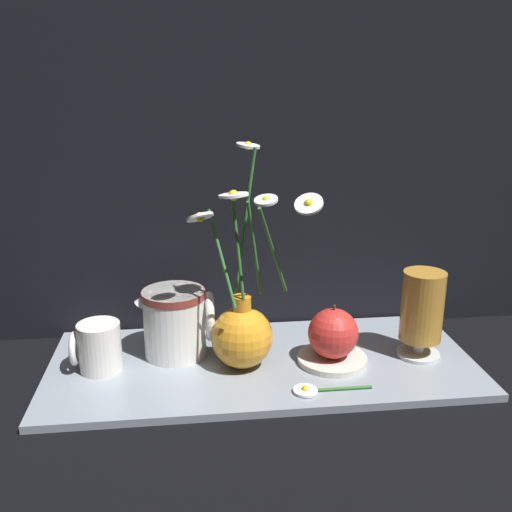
% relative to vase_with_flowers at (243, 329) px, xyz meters
% --- Properties ---
extents(ground_plane, '(6.00, 6.00, 0.00)m').
position_rel_vase_with_flowers_xyz_m(ground_plane, '(0.03, 0.01, -0.08)').
color(ground_plane, black).
extents(shelf, '(0.68, 0.29, 0.01)m').
position_rel_vase_with_flowers_xyz_m(shelf, '(0.03, 0.01, -0.07)').
color(shelf, gray).
rests_on(shelf, ground_plane).
extents(backdrop_wall, '(1.18, 0.02, 1.10)m').
position_rel_vase_with_flowers_xyz_m(backdrop_wall, '(0.03, 0.18, 0.47)').
color(backdrop_wall, black).
rests_on(backdrop_wall, ground_plane).
extents(vase_with_flowers, '(0.20, 0.13, 0.35)m').
position_rel_vase_with_flowers_xyz_m(vase_with_flowers, '(0.00, 0.00, 0.00)').
color(vase_with_flowers, orange).
rests_on(vase_with_flowers, shelf).
extents(yellow_mug, '(0.08, 0.07, 0.08)m').
position_rel_vase_with_flowers_xyz_m(yellow_mug, '(-0.22, 0.02, -0.02)').
color(yellow_mug, silver).
rests_on(yellow_mug, shelf).
extents(ceramic_pitcher, '(0.13, 0.10, 0.12)m').
position_rel_vase_with_flowers_xyz_m(ceramic_pitcher, '(-0.10, 0.05, -0.00)').
color(ceramic_pitcher, white).
rests_on(ceramic_pitcher, shelf).
extents(tea_glass, '(0.07, 0.07, 0.15)m').
position_rel_vase_with_flowers_xyz_m(tea_glass, '(0.29, 0.00, 0.02)').
color(tea_glass, silver).
rests_on(tea_glass, shelf).
extents(saucer_plate, '(0.11, 0.11, 0.01)m').
position_rel_vase_with_flowers_xyz_m(saucer_plate, '(0.14, -0.00, -0.06)').
color(saucer_plate, silver).
rests_on(saucer_plate, shelf).
extents(orange_fruit, '(0.08, 0.08, 0.09)m').
position_rel_vase_with_flowers_xyz_m(orange_fruit, '(0.14, -0.00, -0.01)').
color(orange_fruit, red).
rests_on(orange_fruit, saucer_plate).
extents(loose_daisy, '(0.12, 0.04, 0.01)m').
position_rel_vase_with_flowers_xyz_m(loose_daisy, '(0.10, -0.09, -0.06)').
color(loose_daisy, '#336B2D').
rests_on(loose_daisy, shelf).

